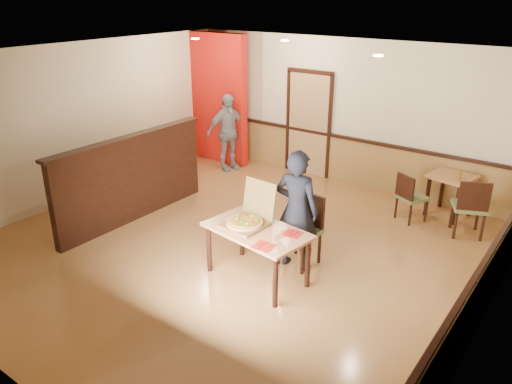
% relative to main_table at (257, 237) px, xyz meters
% --- Properties ---
extents(floor, '(7.00, 7.00, 0.00)m').
position_rel_main_table_xyz_m(floor, '(-0.80, 0.52, -0.63)').
color(floor, '#A4723F').
rests_on(floor, ground).
extents(ceiling, '(7.00, 7.00, 0.00)m').
position_rel_main_table_xyz_m(ceiling, '(-0.80, 0.52, 2.17)').
color(ceiling, black).
rests_on(ceiling, wall_back).
extents(wall_back, '(7.00, 0.00, 7.00)m').
position_rel_main_table_xyz_m(wall_back, '(-0.80, 4.02, 0.77)').
color(wall_back, beige).
rests_on(wall_back, floor).
extents(wall_left, '(0.00, 7.00, 7.00)m').
position_rel_main_table_xyz_m(wall_left, '(-4.30, 0.52, 0.77)').
color(wall_left, beige).
rests_on(wall_left, floor).
extents(wall_right, '(0.00, 7.00, 7.00)m').
position_rel_main_table_xyz_m(wall_right, '(2.70, 0.52, 0.77)').
color(wall_right, beige).
rests_on(wall_right, floor).
extents(wainscot_back, '(7.00, 0.04, 0.90)m').
position_rel_main_table_xyz_m(wainscot_back, '(-0.80, 3.99, -0.18)').
color(wainscot_back, olive).
rests_on(wainscot_back, floor).
extents(chair_rail_back, '(7.00, 0.06, 0.06)m').
position_rel_main_table_xyz_m(chair_rail_back, '(-0.80, 3.97, 0.29)').
color(chair_rail_back, black).
rests_on(chair_rail_back, wall_back).
extents(wainscot_right, '(0.04, 7.00, 0.90)m').
position_rel_main_table_xyz_m(wainscot_right, '(2.67, 0.52, -0.18)').
color(wainscot_right, olive).
rests_on(wainscot_right, floor).
extents(chair_rail_right, '(0.06, 7.00, 0.06)m').
position_rel_main_table_xyz_m(chair_rail_right, '(2.65, 0.52, 0.29)').
color(chair_rail_right, black).
rests_on(chair_rail_right, wall_right).
extents(back_door, '(0.90, 0.06, 2.10)m').
position_rel_main_table_xyz_m(back_door, '(-1.60, 3.98, 0.42)').
color(back_door, tan).
rests_on(back_door, wall_back).
extents(booth_partition, '(0.20, 3.10, 1.44)m').
position_rel_main_table_xyz_m(booth_partition, '(-2.80, 0.32, 0.11)').
color(booth_partition, black).
rests_on(booth_partition, floor).
extents(red_accent_panel, '(1.60, 0.20, 2.78)m').
position_rel_main_table_xyz_m(red_accent_panel, '(-3.70, 3.52, 0.77)').
color(red_accent_panel, '#B8140D').
rests_on(red_accent_panel, floor).
extents(spot_a, '(0.14, 0.14, 0.02)m').
position_rel_main_table_xyz_m(spot_a, '(-3.10, 2.32, 2.15)').
color(spot_a, '#FFEAB2').
rests_on(spot_a, ceiling).
extents(spot_b, '(0.14, 0.14, 0.02)m').
position_rel_main_table_xyz_m(spot_b, '(-1.60, 3.02, 2.15)').
color(spot_b, '#FFEAB2').
rests_on(spot_b, ceiling).
extents(spot_c, '(0.14, 0.14, 0.02)m').
position_rel_main_table_xyz_m(spot_c, '(0.60, 2.02, 2.15)').
color(spot_c, '#FFEAB2').
rests_on(spot_c, ceiling).
extents(main_table, '(1.47, 0.97, 0.74)m').
position_rel_main_table_xyz_m(main_table, '(0.00, 0.00, 0.00)').
color(main_table, '#AE7549').
rests_on(main_table, floor).
extents(diner_chair, '(0.54, 0.54, 1.01)m').
position_rel_main_table_xyz_m(diner_chair, '(0.25, 0.75, -0.08)').
color(diner_chair, '#5D6D3F').
rests_on(diner_chair, floor).
extents(side_chair_left, '(0.55, 0.55, 0.83)m').
position_rel_main_table_xyz_m(side_chair_left, '(0.97, 2.96, -0.18)').
color(side_chair_left, '#5D6D3F').
rests_on(side_chair_left, floor).
extents(side_chair_right, '(0.63, 0.63, 0.97)m').
position_rel_main_table_xyz_m(side_chair_right, '(1.93, 2.95, -0.10)').
color(side_chair_right, '#5D6D3F').
rests_on(side_chair_right, floor).
extents(side_table, '(0.79, 0.79, 0.73)m').
position_rel_main_table_xyz_m(side_table, '(1.45, 3.57, -0.07)').
color(side_table, '#AE7549').
rests_on(side_table, floor).
extents(diner, '(0.67, 0.49, 1.71)m').
position_rel_main_table_xyz_m(diner, '(0.23, 0.59, 0.22)').
color(diner, black).
rests_on(diner, floor).
extents(passerby, '(0.73, 1.04, 1.64)m').
position_rel_main_table_xyz_m(passerby, '(-3.10, 3.18, 0.19)').
color(passerby, gray).
rests_on(passerby, floor).
extents(pizza_box, '(0.55, 0.64, 0.55)m').
position_rel_main_table_xyz_m(pizza_box, '(-0.18, 0.03, 0.18)').
color(pizza_box, brown).
rests_on(pizza_box, main_table).
extents(pizza, '(0.61, 0.61, 0.03)m').
position_rel_main_table_xyz_m(pizza, '(-0.19, -0.03, 0.16)').
color(pizza, '#E59853').
rests_on(pizza, pizza_box).
extents(napkin_near, '(0.25, 0.25, 0.01)m').
position_rel_main_table_xyz_m(napkin_near, '(0.34, -0.33, 0.11)').
color(napkin_near, red).
rests_on(napkin_near, main_table).
extents(napkin_far, '(0.24, 0.24, 0.01)m').
position_rel_main_table_xyz_m(napkin_far, '(0.45, 0.16, 0.11)').
color(napkin_far, red).
rests_on(napkin_far, main_table).
extents(condiment, '(0.05, 0.05, 0.14)m').
position_rel_main_table_xyz_m(condiment, '(1.59, 3.46, 0.17)').
color(condiment, brown).
rests_on(condiment, side_table).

